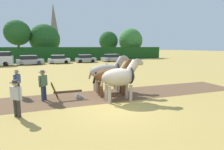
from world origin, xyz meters
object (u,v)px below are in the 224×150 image
Objects in this scene: farmer_at_plow at (43,83)px; farmer_beside_team at (107,72)px; draft_horse_trail_left at (108,71)px; parked_car_center_left at (59,59)px; tree_center at (108,41)px; parked_car_center at (85,59)px; farmer_onlooker_right at (17,81)px; parked_car_left at (30,60)px; church_spire at (54,28)px; tree_center_right at (131,41)px; draft_horse_lead_left at (121,77)px; draft_horse_lead_right at (113,75)px; tree_center_left at (45,39)px; parked_car_center_right at (112,58)px; farmer_onlooker_left at (16,96)px; tree_left at (18,33)px; plow at (70,94)px.

farmer_beside_team is (4.87, 2.33, -0.02)m from farmer_at_plow.
parked_car_center_left is at bearing 96.24° from draft_horse_trail_left.
parked_car_center is at bearing -132.12° from tree_center.
parked_car_left is (0.76, 20.77, -0.19)m from farmer_onlooker_right.
tree_center_right is at bearing -66.74° from church_spire.
draft_horse_lead_left reaches higher than farmer_beside_team.
farmer_onlooker_right is 21.81m from parked_car_center_left.
draft_horse_trail_left is 1.75× the size of farmer_beside_team.
draft_horse_lead_right is 1.78× the size of farmer_onlooker_right.
tree_center_left is at bearing 70.47° from parked_car_left.
farmer_at_plow is at bearing -93.59° from parked_car_center_left.
draft_horse_lead_left is at bearing -90.21° from draft_horse_trail_left.
church_spire reaches higher than draft_horse_lead_left.
farmer_onlooker_right is at bearing 152.76° from draft_horse_lead_left.
tree_center is (15.97, -0.96, -0.27)m from tree_center_left.
tree_center is 1.63× the size of parked_car_left.
parked_car_center is 5.64m from parked_car_center_right.
farmer_onlooker_right is at bearing 163.37° from draft_horse_lead_right.
tree_center is at bearing 72.70° from draft_horse_lead_right.
draft_horse_trail_left is 1.83× the size of farmer_onlooker_left.
tree_center is 1.77× the size of parked_car_center.
church_spire reaches higher than farmer_at_plow.
tree_center_right is 19.01m from parked_car_center.
parked_car_center_left is at bearing -96.71° from church_spire.
tree_center is at bearing -3.46° from tree_center_left.
parked_car_center_right is at bearing 98.94° from farmer_at_plow.
draft_horse_lead_right is 23.38m from parked_car_center_left.
tree_center is at bearing -75.05° from church_spire.
tree_center_left reaches higher than parked_car_center.
draft_horse_trail_left is at bearing -123.52° from tree_center_right.
draft_horse_trail_left reaches higher than farmer_beside_team.
parked_car_center_right is at bearing 3.09° from parked_car_center.
tree_left is 34.09m from plow.
tree_center reaches higher than plow.
draft_horse_lead_right is 1.71× the size of farmer_beside_team.
tree_center_left reaches higher than parked_car_left.
parked_car_center is (10.59, 21.06, -0.23)m from farmer_onlooker_right.
tree_left is 35.43m from farmer_onlooker_left.
farmer_beside_team is (0.84, 3.00, -0.27)m from draft_horse_lead_right.
farmer_at_plow is 2.37m from farmer_onlooker_left.
draft_horse_lead_left is 5.12m from farmer_onlooker_left.
tree_center_right is at bearing -1.59° from tree_left.
parked_car_center_right is (-10.30, -9.71, -3.96)m from tree_center_right.
draft_horse_lead_left is at bearing -79.52° from tree_left.
church_spire is at bearing 71.10° from tree_left.
parked_car_left is (-2.01, 22.76, 0.43)m from plow.
parked_car_center_left is 1.01× the size of parked_car_center.
parked_car_left is 1.07× the size of parked_car_center_left.
church_spire is 4.42× the size of parked_car_center_right.
church_spire is 67.07m from farmer_beside_team.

